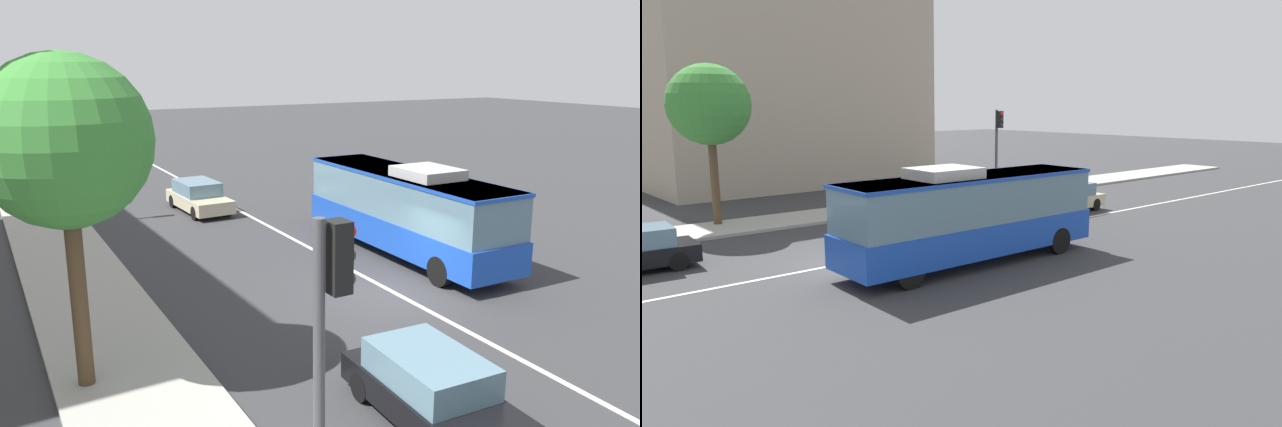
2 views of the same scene
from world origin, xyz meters
The scene contains 8 objects.
ground_plane centered at (0.00, 0.00, 0.00)m, with size 160.00×160.00×0.00m, color #333335.
sidewalk_kerb centered at (0.00, 8.53, 0.07)m, with size 80.00×3.28×0.14m, color #9E9B93.
lane_centre_line centered at (0.00, 0.00, 0.01)m, with size 76.00×0.16×0.01m, color silver.
transit_bus centered at (3.14, -2.75, 1.81)m, with size 10.01×2.53×3.46m.
sedan_beige centered at (13.65, 1.73, 0.72)m, with size 4.58×2.01×1.46m.
traffic_light_mid_block centered at (13.76, 7.08, 3.56)m, with size 0.33×0.62×5.20m.
street_tree_kerbside_left centered at (-1.58, 9.46, 5.47)m, with size 3.59×3.59×7.31m.
office_block_background centered at (7.57, 24.90, 8.50)m, with size 18.95×16.33×17.00m.
Camera 2 is at (-10.26, -18.23, 5.55)m, focal length 33.54 mm.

